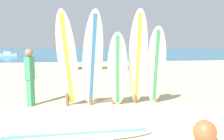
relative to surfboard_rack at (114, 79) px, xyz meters
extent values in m
cube|color=#196B93|center=(-0.49, 55.35, -0.71)|extent=(120.00, 80.00, 0.01)
cylinder|color=brown|center=(-1.28, 0.00, -0.12)|extent=(0.09, 0.09, 1.19)
cylinder|color=brown|center=(-0.64, 0.00, -0.12)|extent=(0.09, 0.09, 1.19)
cylinder|color=brown|center=(0.00, 0.00, -0.12)|extent=(0.09, 0.09, 1.19)
cylinder|color=brown|center=(0.64, 0.00, -0.12)|extent=(0.09, 0.09, 1.19)
cylinder|color=brown|center=(1.28, 0.00, -0.12)|extent=(0.09, 0.09, 1.19)
cylinder|color=brown|center=(0.00, 0.00, 0.33)|extent=(2.66, 0.08, 0.08)
ellipsoid|color=white|center=(-1.23, -0.41, 0.53)|extent=(0.68, 1.20, 2.49)
cube|color=gold|center=(-1.23, -0.41, 0.53)|extent=(0.27, 1.06, 2.30)
ellipsoid|color=white|center=(-0.61, -0.44, 0.54)|extent=(0.60, 1.16, 2.50)
cube|color=#3372B2|center=(-0.61, -0.44, 0.54)|extent=(0.18, 1.05, 2.31)
ellipsoid|color=silver|center=(0.05, -0.35, 0.29)|extent=(0.64, 0.73, 2.00)
cube|color=#388C59|center=(0.05, -0.35, 0.29)|extent=(0.21, 0.62, 1.84)
ellipsoid|color=white|center=(0.60, -0.34, 0.57)|extent=(0.64, 0.99, 2.56)
cube|color=gold|center=(0.60, -0.34, 0.57)|extent=(0.22, 0.87, 2.36)
ellipsoid|color=white|center=(1.12, -0.30, 0.37)|extent=(0.66, 0.82, 2.16)
cube|color=#388C59|center=(1.12, -0.30, 0.37)|extent=(0.23, 0.69, 1.99)
ellipsoid|color=white|center=(-1.00, -2.15, -0.68)|extent=(2.86, 0.64, 0.07)
cube|color=teal|center=(-1.00, -2.15, -0.68)|extent=(2.62, 0.15, 0.08)
cube|color=#3F9966|center=(-2.27, 0.16, -0.34)|extent=(0.20, 0.24, 0.73)
cube|color=#3F9966|center=(-2.27, 0.16, 0.33)|extent=(0.24, 0.29, 0.62)
sphere|color=#997051|center=(-2.27, 0.16, 0.75)|extent=(0.21, 0.21, 0.21)
cube|color=silver|center=(-10.90, 26.87, -0.53)|extent=(2.63, 1.80, 0.35)
cube|color=silver|center=(-10.90, 26.87, -0.17)|extent=(1.07, 0.98, 0.36)
sphere|color=#CC5933|center=(1.16, -2.70, -0.51)|extent=(0.40, 0.40, 0.40)
camera|label=1|loc=(-0.94, -6.11, 0.97)|focal=35.89mm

